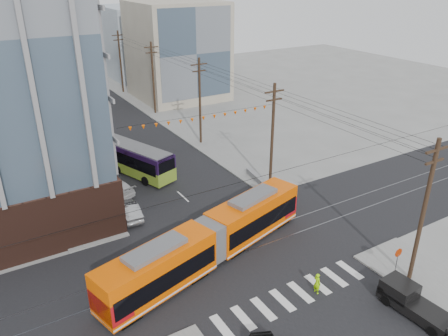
{
  "coord_description": "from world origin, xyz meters",
  "views": [
    {
      "loc": [
        -16.29,
        -20.96,
        20.61
      ],
      "look_at": [
        1.22,
        8.09,
        5.16
      ],
      "focal_mm": 35.0,
      "sensor_mm": 36.0,
      "label": 1
    }
  ],
  "objects": [
    {
      "name": "parked_car_white",
      "position": [
        -5.47,
        18.16,
        0.7
      ],
      "size": [
        3.24,
        5.2,
        1.41
      ],
      "primitive_type": "imported",
      "rotation": [
        0.0,
        0.0,
        3.42
      ],
      "color": "silver",
      "rests_on": "ground"
    },
    {
      "name": "parked_car_grey",
      "position": [
        -5.35,
        21.76,
        0.71
      ],
      "size": [
        2.82,
        5.31,
        1.42
      ],
      "primitive_type": "imported",
      "rotation": [
        0.0,
        0.0,
        3.05
      ],
      "color": "#515560",
      "rests_on": "ground"
    },
    {
      "name": "ground",
      "position": [
        0.0,
        0.0,
        0.0
      ],
      "size": [
        160.0,
        160.0,
        0.0
      ],
      "primitive_type": "plane",
      "color": "slate"
    },
    {
      "name": "streetcar",
      "position": [
        -2.87,
        3.43,
        1.85
      ],
      "size": [
        19.17,
        7.73,
        3.69
      ],
      "primitive_type": null,
      "rotation": [
        0.0,
        0.0,
        0.27
      ],
      "color": "#E95100",
      "rests_on": "ground"
    },
    {
      "name": "jersey_barrier",
      "position": [
        8.3,
        13.21,
        0.37
      ],
      "size": [
        1.38,
        3.77,
        0.74
      ],
      "primitive_type": "cube",
      "rotation": [
        0.0,
        0.0,
        -0.15
      ],
      "color": "#5B5A60",
      "rests_on": "ground"
    },
    {
      "name": "utility_pole_near",
      "position": [
        8.5,
        -6.0,
        5.5
      ],
      "size": [
        0.3,
        0.3,
        11.0
      ],
      "primitive_type": "cylinder",
      "color": "black",
      "rests_on": "ground"
    },
    {
      "name": "stop_sign",
      "position": [
        7.79,
        -5.24,
        1.16
      ],
      "size": [
        0.72,
        0.72,
        2.33
      ],
      "primitive_type": null,
      "rotation": [
        0.0,
        0.0,
        -0.02
      ],
      "color": "#A42400",
      "rests_on": "ground"
    },
    {
      "name": "parked_car_silver",
      "position": [
        -5.91,
        12.93,
        0.72
      ],
      "size": [
        1.88,
        4.47,
        1.44
      ],
      "primitive_type": "imported",
      "rotation": [
        0.0,
        0.0,
        3.06
      ],
      "color": "#959798",
      "rests_on": "ground"
    },
    {
      "name": "bg_bldg_ne_far",
      "position": [
        18.0,
        68.0,
        7.0
      ],
      "size": [
        16.0,
        16.0,
        14.0
      ],
      "primitive_type": "cube",
      "color": "#8C99A5",
      "rests_on": "ground"
    },
    {
      "name": "utility_pole_far",
      "position": [
        8.5,
        56.0,
        5.5
      ],
      "size": [
        0.3,
        0.3,
        11.0
      ],
      "primitive_type": "cylinder",
      "color": "black",
      "rests_on": "ground"
    },
    {
      "name": "pickup_truck",
      "position": [
        5.82,
        -8.56,
        0.84
      ],
      "size": [
        2.08,
        5.06,
        1.68
      ],
      "primitive_type": null,
      "rotation": [
        0.0,
        0.0,
        0.06
      ],
      "color": "black",
      "rests_on": "ground"
    },
    {
      "name": "bg_bldg_ne_near",
      "position": [
        16.0,
        48.0,
        8.0
      ],
      "size": [
        14.0,
        14.0,
        16.0
      ],
      "primitive_type": "cube",
      "color": "gray",
      "rests_on": "ground"
    },
    {
      "name": "city_bus",
      "position": [
        -2.38,
        22.47,
        1.71
      ],
      "size": [
        6.53,
        12.22,
        3.41
      ],
      "primitive_type": null,
      "rotation": [
        0.0,
        0.0,
        0.34
      ],
      "color": "#1F0D32",
      "rests_on": "ground"
    },
    {
      "name": "pedestrian",
      "position": [
        1.73,
        -3.58,
        0.8
      ],
      "size": [
        0.39,
        0.59,
        1.61
      ],
      "primitive_type": "imported",
      "rotation": [
        0.0,
        0.0,
        1.58
      ],
      "color": "#98ED04",
      "rests_on": "ground"
    }
  ]
}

